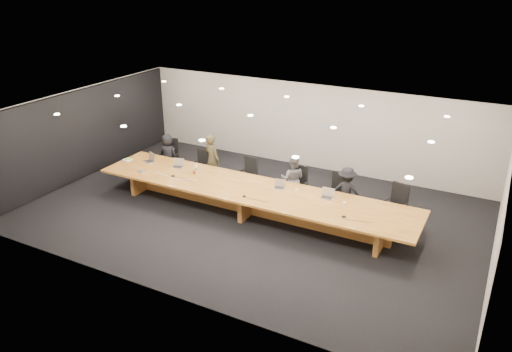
{
  "coord_description": "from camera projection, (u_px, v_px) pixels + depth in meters",
  "views": [
    {
      "loc": [
        5.79,
        -10.68,
        6.24
      ],
      "look_at": [
        0.0,
        0.3,
        1.0
      ],
      "focal_mm": 35.0,
      "sensor_mm": 36.0,
      "label": 1
    }
  ],
  "objects": [
    {
      "name": "av_box",
      "position": [
        142.0,
        171.0,
        14.41
      ],
      "size": [
        0.24,
        0.2,
        0.03
      ],
      "primitive_type": "cube",
      "rotation": [
        0.0,
        0.0,
        -0.23
      ],
      "color": "silver",
      "rests_on": "conference_table"
    },
    {
      "name": "mic_right",
      "position": [
        344.0,
        216.0,
        11.82
      ],
      "size": [
        0.13,
        0.13,
        0.03
      ],
      "primitive_type": "cone",
      "rotation": [
        0.0,
        0.0,
        -0.02
      ],
      "color": "black",
      "rests_on": "conference_table"
    },
    {
      "name": "laptop_a",
      "position": [
        148.0,
        158.0,
        15.09
      ],
      "size": [
        0.42,
        0.37,
        0.27
      ],
      "primitive_type": null,
      "rotation": [
        0.0,
        0.0,
        -0.42
      ],
      "color": "#BCAC8F",
      "rests_on": "conference_table"
    },
    {
      "name": "person_a",
      "position": [
        168.0,
        154.0,
        15.98
      ],
      "size": [
        0.65,
        0.43,
        1.33
      ],
      "primitive_type": "imported",
      "rotation": [
        0.0,
        0.0,
        3.13
      ],
      "color": "black",
      "rests_on": "ground"
    },
    {
      "name": "laptop_d",
      "position": [
        279.0,
        184.0,
        13.3
      ],
      "size": [
        0.33,
        0.26,
        0.23
      ],
      "primitive_type": null,
      "rotation": [
        0.0,
        0.0,
        0.17
      ],
      "color": "tan",
      "rests_on": "conference_table"
    },
    {
      "name": "chair_far_left",
      "position": [
        169.0,
        156.0,
        16.09
      ],
      "size": [
        0.71,
        0.71,
        1.15
      ],
      "primitive_type": null,
      "rotation": [
        0.0,
        0.0,
        0.26
      ],
      "color": "black",
      "rests_on": "ground"
    },
    {
      "name": "water_bottle",
      "position": [
        196.0,
        169.0,
        14.31
      ],
      "size": [
        0.08,
        0.08,
        0.24
      ],
      "primitive_type": "cylinder",
      "rotation": [
        0.0,
        0.0,
        -0.01
      ],
      "color": "silver",
      "rests_on": "conference_table"
    },
    {
      "name": "mic_center",
      "position": [
        244.0,
        196.0,
        12.87
      ],
      "size": [
        0.12,
        0.12,
        0.03
      ],
      "primitive_type": "cone",
      "rotation": [
        0.0,
        0.0,
        0.13
      ],
      "color": "black",
      "rests_on": "conference_table"
    },
    {
      "name": "chair_mid_right",
      "position": [
        296.0,
        185.0,
        14.07
      ],
      "size": [
        0.63,
        0.63,
        1.09
      ],
      "primitive_type": null,
      "rotation": [
        0.0,
        0.0,
        -0.15
      ],
      "color": "black",
      "rests_on": "ground"
    },
    {
      "name": "laptop_e",
      "position": [
        327.0,
        194.0,
        12.72
      ],
      "size": [
        0.33,
        0.24,
        0.26
      ],
      "primitive_type": null,
      "rotation": [
        0.0,
        0.0,
        0.02
      ],
      "color": "#C4B696",
      "rests_on": "conference_table"
    },
    {
      "name": "back_wall",
      "position": [
        309.0,
        126.0,
        16.34
      ],
      "size": [
        12.0,
        0.02,
        2.8
      ],
      "primitive_type": "cube",
      "color": "silver",
      "rests_on": "ground"
    },
    {
      "name": "chair_mid_left",
      "position": [
        247.0,
        175.0,
        14.79
      ],
      "size": [
        0.59,
        0.59,
        1.04
      ],
      "primitive_type": null,
      "rotation": [
        0.0,
        0.0,
        -0.11
      ],
      "color": "black",
      "rests_on": "ground"
    },
    {
      "name": "amber_mug",
      "position": [
        194.0,
        172.0,
        14.26
      ],
      "size": [
        0.08,
        0.08,
        0.1
      ],
      "primitive_type": "cylinder",
      "rotation": [
        0.0,
        0.0,
        0.04
      ],
      "color": "brown",
      "rests_on": "conference_table"
    },
    {
      "name": "chair_left",
      "position": [
        199.0,
        166.0,
        15.51
      ],
      "size": [
        0.56,
        0.56,
        1.01
      ],
      "primitive_type": null,
      "rotation": [
        0.0,
        0.0,
        -0.1
      ],
      "color": "black",
      "rests_on": "ground"
    },
    {
      "name": "lime_gadget",
      "position": [
        128.0,
        159.0,
        15.28
      ],
      "size": [
        0.2,
        0.15,
        0.03
      ],
      "primitive_type": "cube",
      "rotation": [
        0.0,
        0.0,
        0.31
      ],
      "color": "#68BD32",
      "rests_on": "notepad"
    },
    {
      "name": "ground",
      "position": [
        251.0,
        213.0,
        13.62
      ],
      "size": [
        12.0,
        12.0,
        0.0
      ],
      "primitive_type": "plane",
      "color": "black",
      "rests_on": "ground"
    },
    {
      "name": "person_b",
      "position": [
        212.0,
        159.0,
        15.19
      ],
      "size": [
        0.68,
        0.56,
        1.6
      ],
      "primitive_type": "imported",
      "rotation": [
        0.0,
        0.0,
        2.8
      ],
      "color": "#35301D",
      "rests_on": "ground"
    },
    {
      "name": "left_wall_panel",
      "position": [
        84.0,
        134.0,
        15.64
      ],
      "size": [
        0.08,
        7.84,
        2.74
      ],
      "primitive_type": "cube",
      "color": "black",
      "rests_on": "ground"
    },
    {
      "name": "chair_far_right",
      "position": [
        395.0,
        205.0,
        12.83
      ],
      "size": [
        0.7,
        0.7,
        1.13
      ],
      "primitive_type": null,
      "rotation": [
        0.0,
        0.0,
        -0.26
      ],
      "color": "black",
      "rests_on": "ground"
    },
    {
      "name": "person_c",
      "position": [
        293.0,
        179.0,
        14.07
      ],
      "size": [
        0.79,
        0.69,
        1.39
      ],
      "primitive_type": "imported",
      "rotation": [
        0.0,
        0.0,
        3.42
      ],
      "color": "#575659",
      "rests_on": "ground"
    },
    {
      "name": "laptop_b",
      "position": [
        177.0,
        163.0,
        14.66
      ],
      "size": [
        0.38,
        0.32,
        0.26
      ],
      "primitive_type": null,
      "rotation": [
        0.0,
        0.0,
        0.26
      ],
      "color": "#C1AD93",
      "rests_on": "conference_table"
    },
    {
      "name": "chair_right",
      "position": [
        338.0,
        193.0,
        13.55
      ],
      "size": [
        0.62,
        0.62,
        1.11
      ],
      "primitive_type": null,
      "rotation": [
        0.0,
        0.0,
        0.1
      ],
      "color": "black",
      "rests_on": "ground"
    },
    {
      "name": "person_d",
      "position": [
        346.0,
        191.0,
        13.32
      ],
      "size": [
        0.93,
        0.6,
        1.36
      ],
      "primitive_type": "imported",
      "rotation": [
        0.0,
        0.0,
        3.25
      ],
      "color": "black",
      "rests_on": "ground"
    },
    {
      "name": "paper_cup_near",
      "position": [
        297.0,
        190.0,
        13.12
      ],
      "size": [
        0.08,
        0.08,
        0.08
      ],
      "primitive_type": "cone",
      "rotation": [
        0.0,
        0.0,
        -0.2
      ],
      "color": "silver",
      "rests_on": "conference_table"
    },
    {
      "name": "paper_cup_far",
      "position": [
        344.0,
        204.0,
        12.38
      ],
      "size": [
        0.08,
        0.08,
        0.09
      ],
      "primitive_type": "cone",
      "rotation": [
        0.0,
        0.0,
        0.05
      ],
      "color": "white",
      "rests_on": "conference_table"
    },
    {
      "name": "mic_left",
      "position": [
        173.0,
        176.0,
        14.11
      ],
      "size": [
        0.13,
        0.13,
        0.03
      ],
      "primitive_type": "cone",
      "rotation": [
        0.0,
        0.0,
        -0.08
      ],
      "color": "black",
      "rests_on": "conference_table"
    },
    {
      "name": "conference_table",
      "position": [
        251.0,
        196.0,
        13.42
      ],
      "size": [
        9.0,
        1.8,
        0.75
      ],
      "color": "brown",
      "rests_on": "ground"
    },
    {
      "name": "notepad",
      "position": [
        128.0,
        160.0,
        15.28
      ],
      "size": [
        0.32,
        0.28,
        0.02
      ],
      "primitive_type": "cube",
      "rotation": [
        0.0,
        0.0,
        -0.23
      ],
      "color": "silver",
      "rests_on": "conference_table"
    }
  ]
}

